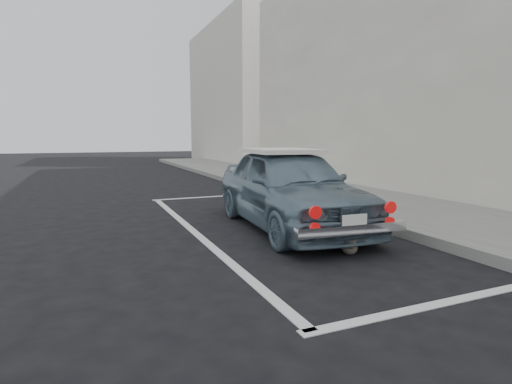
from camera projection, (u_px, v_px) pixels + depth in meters
ground at (365, 291)px, 3.83m from camera, size 80.00×80.00×0.00m
sidewalk at (441, 219)px, 6.89m from camera, size 2.80×40.00×0.15m
shop_building at (478, 52)px, 9.47m from camera, size 3.50×18.00×7.00m
building_far at (239, 95)px, 23.98m from camera, size 3.50×10.00×8.00m
pline_rear at (447, 302)px, 3.57m from camera, size 3.00×0.12×0.01m
pline_front at (214, 197)px, 9.94m from camera, size 3.00×0.12×0.01m
pline_side at (195, 232)px, 6.21m from camera, size 0.12×7.00×0.01m
retro_coupe at (289, 187)px, 6.49m from camera, size 1.84×3.97×1.31m
cat at (350, 246)px, 5.03m from camera, size 0.30×0.42×0.24m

